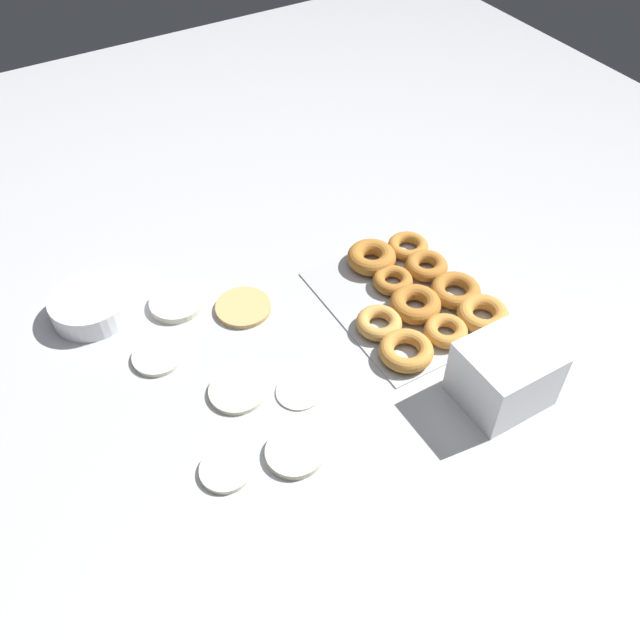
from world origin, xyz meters
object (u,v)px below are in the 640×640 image
Objects in this scene: pancake_2 at (299,391)px; pancake_1 at (177,303)px; pancake_3 at (226,470)px; pancake_4 at (158,356)px; batter_bowl at (90,306)px; container_stack at (505,374)px; pancake_6 at (295,453)px; pancake_0 at (237,391)px; pancake_5 at (243,307)px; donut_tray at (416,296)px.

pancake_1 is at bearing 17.81° from pancake_2.
pancake_3 is 0.30m from pancake_4.
container_stack is at bearing -135.26° from batter_bowl.
pancake_1 is at bearing -111.23° from batter_bowl.
batter_bowl is at bearing 34.21° from pancake_2.
pancake_1 is 1.11× the size of pancake_6.
pancake_0 is 0.69× the size of container_stack.
container_stack reaches higher than pancake_3.
pancake_5 is 0.32m from batter_bowl.
container_stack is (-0.26, -0.42, 0.06)m from pancake_0.
pancake_6 is (-0.33, -0.12, 0.00)m from pancake_4.
pancake_6 is at bearing 167.51° from pancake_5.
pancake_0 is at bearing -178.31° from pancake_1.
donut_tray is at bearing -117.33° from pancake_5.
pancake_0 is 0.94× the size of pancake_1.
donut_tray is (0.08, -0.34, 0.01)m from pancake_2.
pancake_1 is 1.14× the size of pancake_4.
container_stack is (-0.54, -0.43, 0.06)m from pancake_1.
pancake_6 is at bearing -104.58° from pancake_3.
batter_bowl reaches higher than pancake_4.
donut_tray reaches higher than pancake_1.
pancake_3 is 0.56m from donut_tray.
pancake_5 is 0.37m from donut_tray.
pancake_2 is 0.25m from pancake_5.
batter_bowl reaches higher than pancake_5.
batter_bowl reaches higher than pancake_2.
batter_bowl is (0.18, 0.07, 0.02)m from pancake_4.
pancake_2 is 0.86× the size of pancake_4.
pancake_4 is at bearing 20.50° from pancake_6.
batter_bowl is (0.15, 0.28, 0.02)m from pancake_5.
pancake_2 is 0.38m from container_stack.
pancake_0 is at bearing 58.55° from container_stack.
batter_bowl is at bearing 62.32° from pancake_5.
pancake_5 is at bearing -80.07° from pancake_4.
container_stack reaches higher than pancake_4.
container_stack is at bearing -121.66° from pancake_2.
pancake_6 is at bearing -158.92° from batter_bowl.
pancake_1 reaches higher than pancake_6.
pancake_4 is 0.36m from pancake_6.
pancake_5 is at bearing -12.49° from pancake_6.
pancake_2 is 0.21m from pancake_3.
pancake_4 is at bearing 51.32° from container_stack.
pancake_5 is at bearing 34.71° from container_stack.
pancake_0 and pancake_5 have the same top height.
pancake_1 is 0.46m from pancake_6.
pancake_3 is at bearing 168.74° from pancake_1.
batter_bowl is (0.34, 0.17, 0.02)m from pancake_0.
pancake_4 is at bearing 143.14° from pancake_1.
pancake_0 is 0.18m from pancake_6.
pancake_6 is 0.64× the size of batter_bowl.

